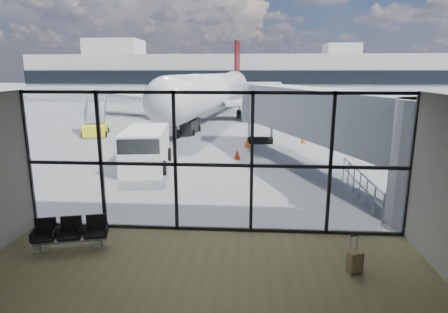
# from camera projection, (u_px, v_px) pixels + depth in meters

# --- Properties ---
(ground) EXTENTS (220.00, 220.00, 0.00)m
(ground) POSITION_uv_depth(u_px,v_px,m) (241.00, 109.00, 51.08)
(ground) COLOR slate
(ground) RESTS_ON ground
(lounge_shell) EXTENTS (12.02, 8.01, 4.51)m
(lounge_shell) POSITION_uv_depth(u_px,v_px,m) (188.00, 205.00, 6.92)
(lounge_shell) COLOR #696542
(lounge_shell) RESTS_ON ground
(glass_curtain_wall) EXTENTS (12.10, 0.12, 4.50)m
(glass_curtain_wall) POSITION_uv_depth(u_px,v_px,m) (213.00, 163.00, 11.68)
(glass_curtain_wall) COLOR white
(glass_curtain_wall) RESTS_ON ground
(jet_bridge) EXTENTS (8.00, 16.50, 4.33)m
(jet_bridge) POSITION_uv_depth(u_px,v_px,m) (328.00, 120.00, 18.12)
(jet_bridge) COLOR #A7A9AC
(jet_bridge) RESTS_ON ground
(apron_railing) EXTENTS (0.06, 5.46, 1.11)m
(apron_railing) POSITION_uv_depth(u_px,v_px,m) (360.00, 182.00, 15.05)
(apron_railing) COLOR gray
(apron_railing) RESTS_ON ground
(far_terminal) EXTENTS (80.00, 12.20, 11.00)m
(far_terminal) POSITION_uv_depth(u_px,v_px,m) (241.00, 76.00, 71.55)
(far_terminal) COLOR #B2B2AD
(far_terminal) RESTS_ON ground
(tree_0) EXTENTS (4.95, 4.95, 7.12)m
(tree_0) POSITION_uv_depth(u_px,v_px,m) (45.00, 73.00, 84.15)
(tree_0) COLOR #382619
(tree_0) RESTS_ON ground
(tree_1) EXTENTS (5.61, 5.61, 8.07)m
(tree_1) POSITION_uv_depth(u_px,v_px,m) (71.00, 70.00, 83.61)
(tree_1) COLOR #382619
(tree_1) RESTS_ON ground
(tree_2) EXTENTS (6.27, 6.27, 9.03)m
(tree_2) POSITION_uv_depth(u_px,v_px,m) (97.00, 67.00, 83.08)
(tree_2) COLOR #382619
(tree_2) RESTS_ON ground
(tree_3) EXTENTS (4.95, 4.95, 7.12)m
(tree_3) POSITION_uv_depth(u_px,v_px,m) (123.00, 73.00, 82.96)
(tree_3) COLOR #382619
(tree_3) RESTS_ON ground
(tree_4) EXTENTS (5.61, 5.61, 8.07)m
(tree_4) POSITION_uv_depth(u_px,v_px,m) (150.00, 70.00, 82.42)
(tree_4) COLOR #382619
(tree_4) RESTS_ON ground
(tree_5) EXTENTS (6.27, 6.27, 9.03)m
(tree_5) POSITION_uv_depth(u_px,v_px,m) (177.00, 67.00, 81.89)
(tree_5) COLOR #382619
(tree_5) RESTS_ON ground
(seating_row) EXTENTS (2.09, 1.06, 0.92)m
(seating_row) POSITION_uv_depth(u_px,v_px,m) (71.00, 231.00, 10.89)
(seating_row) COLOR gray
(seating_row) RESTS_ON ground
(suitcase) EXTENTS (0.42, 0.37, 1.00)m
(suitcase) POSITION_uv_depth(u_px,v_px,m) (355.00, 262.00, 9.54)
(suitcase) COLOR brown
(suitcase) RESTS_ON ground
(airliner) EXTENTS (31.72, 36.89, 9.52)m
(airliner) POSITION_uv_depth(u_px,v_px,m) (216.00, 91.00, 41.82)
(airliner) COLOR silver
(airliner) RESTS_ON ground
(service_van) EXTENTS (2.84, 5.04, 2.09)m
(service_van) POSITION_uv_depth(u_px,v_px,m) (145.00, 148.00, 19.75)
(service_van) COLOR white
(service_van) RESTS_ON ground
(belt_loader) EXTENTS (1.94, 4.37, 1.96)m
(belt_loader) POSITION_uv_depth(u_px,v_px,m) (187.00, 125.00, 31.10)
(belt_loader) COLOR black
(belt_loader) RESTS_ON ground
(mobile_stairs) EXTENTS (2.56, 3.84, 2.48)m
(mobile_stairs) POSITION_uv_depth(u_px,v_px,m) (96.00, 128.00, 30.23)
(mobile_stairs) COLOR yellow
(mobile_stairs) RESTS_ON ground
(traffic_cone_a) EXTENTS (0.41, 0.41, 0.58)m
(traffic_cone_a) POSITION_uv_depth(u_px,v_px,m) (237.00, 154.00, 22.10)
(traffic_cone_a) COLOR red
(traffic_cone_a) RESTS_ON ground
(traffic_cone_b) EXTENTS (0.45, 0.45, 0.64)m
(traffic_cone_b) POSITION_uv_depth(u_px,v_px,m) (247.00, 143.00, 25.45)
(traffic_cone_b) COLOR #FF640D
(traffic_cone_b) RESTS_ON ground
(traffic_cone_c) EXTENTS (0.42, 0.42, 0.60)m
(traffic_cone_c) POSITION_uv_depth(u_px,v_px,m) (303.00, 139.00, 26.89)
(traffic_cone_c) COLOR orange
(traffic_cone_c) RESTS_ON ground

